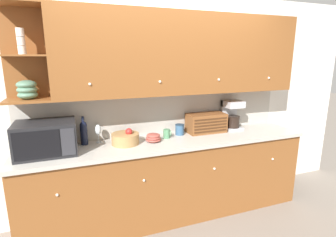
% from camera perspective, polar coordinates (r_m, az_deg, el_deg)
% --- Properties ---
extents(ground_plane, '(24.00, 24.00, 0.00)m').
position_cam_1_polar(ground_plane, '(3.66, -1.21, -17.49)').
color(ground_plane, slate).
extents(wall_back, '(5.66, 0.06, 2.60)m').
position_cam_1_polar(wall_back, '(3.22, -1.50, 3.06)').
color(wall_back, white).
rests_on(wall_back, ground_plane).
extents(counter_unit, '(3.28, 0.63, 0.95)m').
position_cam_1_polar(counter_unit, '(3.18, 0.59, -12.75)').
color(counter_unit, brown).
rests_on(counter_unit, ground_plane).
extents(backsplash_panel, '(3.26, 0.01, 0.51)m').
position_cam_1_polar(backsplash_panel, '(3.21, -1.28, 1.23)').
color(backsplash_panel, '#B7B2A8').
rests_on(backsplash_panel, counter_unit).
extents(upper_cabinets, '(3.26, 0.37, 0.89)m').
position_cam_1_polar(upper_cabinets, '(3.04, 2.82, 13.79)').
color(upper_cabinets, brown).
rests_on(upper_cabinets, backsplash_panel).
extents(microwave, '(0.55, 0.41, 0.32)m').
position_cam_1_polar(microwave, '(2.80, -24.99, -3.87)').
color(microwave, black).
rests_on(microwave, counter_unit).
extents(wine_bottle, '(0.08, 0.08, 0.31)m').
position_cam_1_polar(wine_bottle, '(2.95, -17.86, -2.81)').
color(wine_bottle, black).
rests_on(wine_bottle, counter_unit).
extents(wine_glass, '(0.06, 0.06, 0.20)m').
position_cam_1_polar(wine_glass, '(2.98, -14.97, -2.51)').
color(wine_glass, silver).
rests_on(wine_glass, counter_unit).
extents(fruit_basket, '(0.30, 0.30, 0.18)m').
position_cam_1_polar(fruit_basket, '(2.88, -9.24, -4.31)').
color(fruit_basket, '#A87F4C').
rests_on(fruit_basket, counter_unit).
extents(bowl_stack_on_counter, '(0.17, 0.17, 0.09)m').
position_cam_1_polar(bowl_stack_on_counter, '(2.94, -3.21, -4.18)').
color(bowl_stack_on_counter, '#9E473D').
rests_on(bowl_stack_on_counter, counter_unit).
extents(mug, '(0.09, 0.08, 0.11)m').
position_cam_1_polar(mug, '(3.05, -0.25, -3.32)').
color(mug, '#4C845B').
rests_on(mug, counter_unit).
extents(storage_canister, '(0.11, 0.11, 0.13)m').
position_cam_1_polar(storage_canister, '(3.18, 2.55, -2.41)').
color(storage_canister, '#33567A').
rests_on(storage_canister, counter_unit).
extents(bread_box, '(0.48, 0.25, 0.24)m').
position_cam_1_polar(bread_box, '(3.31, 8.29, -0.96)').
color(bread_box, brown).
rests_on(bread_box, counter_unit).
extents(coffee_maker, '(0.23, 0.23, 0.38)m').
position_cam_1_polar(coffee_maker, '(3.52, 13.65, 0.80)').
color(coffee_maker, '#B7B7BC').
rests_on(coffee_maker, counter_unit).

